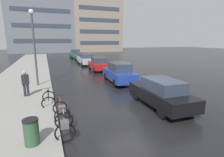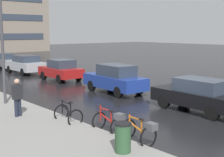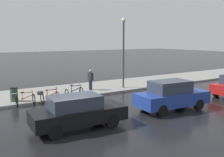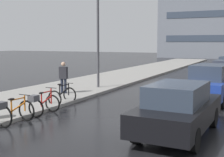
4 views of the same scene
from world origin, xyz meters
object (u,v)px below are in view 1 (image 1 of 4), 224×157
at_px(car_black, 161,93).
at_px(car_grey, 81,57).
at_px(bicycle_nearest, 64,125).
at_px(bicycle_second, 61,110).
at_px(car_green, 75,54).
at_px(streetlamp, 34,41).
at_px(bicycle_third, 49,99).
at_px(car_blue, 119,73).
at_px(trash_bin, 32,134).
at_px(car_silver, 86,59).
at_px(car_red, 99,64).
at_px(pedestrian, 26,83).

distance_m(car_black, car_grey, 23.15).
height_order(bicycle_nearest, bicycle_second, bicycle_second).
bearing_deg(bicycle_second, car_black, -2.47).
bearing_deg(car_green, car_grey, -90.31).
bearing_deg(car_grey, streetlamp, -111.87).
relative_size(bicycle_third, car_blue, 0.26).
bearing_deg(trash_bin, car_silver, 72.09).
relative_size(bicycle_third, car_black, 0.27).
distance_m(car_red, car_grey, 10.96).
distance_m(car_grey, streetlamp, 17.73).
bearing_deg(car_black, bicycle_third, 158.19).
distance_m(bicycle_second, car_red, 13.12).
relative_size(bicycle_third, pedestrian, 0.67).
xyz_separation_m(car_silver, car_green, (0.26, 11.53, 0.04)).
xyz_separation_m(pedestrian, streetlamp, (0.56, 2.71, 2.50)).
bearing_deg(pedestrian, bicycle_second, -66.31).
bearing_deg(car_red, car_silver, 92.63).
height_order(car_red, streetlamp, streetlamp).
bearing_deg(bicycle_nearest, bicycle_third, 97.56).
bearing_deg(car_silver, bicycle_third, -110.03).
bearing_deg(car_green, car_red, -90.04).
relative_size(car_black, car_red, 1.14).
bearing_deg(pedestrian, bicycle_nearest, -72.57).
height_order(bicycle_third, car_silver, car_silver).
bearing_deg(car_red, bicycle_nearest, -111.77).
distance_m(car_red, streetlamp, 8.84).
relative_size(bicycle_second, pedestrian, 0.77).
xyz_separation_m(bicycle_second, streetlamp, (-1.18, 6.67, 3.01)).
xyz_separation_m(bicycle_second, car_blue, (5.25, 5.65, 0.38)).
height_order(bicycle_nearest, trash_bin, trash_bin).
height_order(car_silver, streetlamp, streetlamp).
height_order(car_red, pedestrian, pedestrian).
relative_size(car_grey, car_green, 1.01).
distance_m(bicycle_third, streetlamp, 5.60).
bearing_deg(car_grey, bicycle_nearest, -102.38).
relative_size(bicycle_third, trash_bin, 1.13).
xyz_separation_m(bicycle_second, car_black, (5.18, -0.22, 0.32)).
relative_size(car_red, streetlamp, 0.67).
distance_m(bicycle_second, streetlamp, 7.42).
xyz_separation_m(bicycle_second, trash_bin, (-1.10, -1.82, 0.05)).
xyz_separation_m(pedestrian, trash_bin, (0.64, -5.79, -0.46)).
distance_m(bicycle_nearest, car_silver, 19.63).
distance_m(bicycle_second, car_grey, 23.55).
xyz_separation_m(bicycle_second, car_silver, (5.12, 17.43, 0.35)).
bearing_deg(car_silver, car_black, -89.80).
distance_m(car_red, car_green, 16.99).
bearing_deg(car_blue, car_black, -90.64).
distance_m(car_grey, car_green, 6.03).
bearing_deg(bicycle_second, car_grey, 76.88).
xyz_separation_m(car_grey, car_green, (0.03, 6.03, 0.10)).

